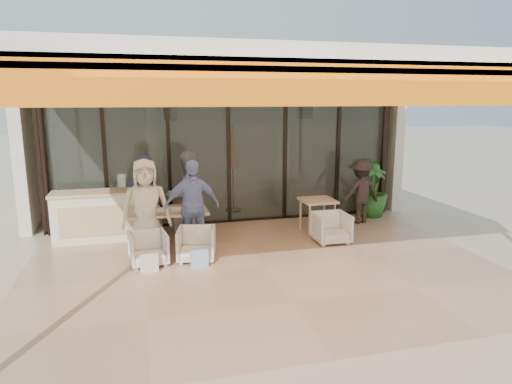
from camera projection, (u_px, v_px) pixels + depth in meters
ground at (263, 267)px, 7.90m from camera, size 70.00×70.00×0.00m
terrace_floor at (263, 267)px, 7.90m from camera, size 8.00×6.00×0.01m
terrace_structure at (269, 73)px, 7.00m from camera, size 8.00×6.00×3.40m
glass_storefront at (229, 155)px, 10.42m from camera, size 8.08×0.10×3.20m
interior_block at (212, 122)px, 12.49m from camera, size 9.05×3.62×3.52m
host_counter at (100, 216)px, 9.28m from camera, size 1.85×0.65×1.04m
dining_table at (168, 213)px, 8.89m from camera, size 1.50×0.90×0.93m
chair_far_left at (146, 220)px, 9.76m from camera, size 0.72×0.69×0.65m
chair_far_right at (185, 219)px, 9.97m from camera, size 0.61×0.58×0.58m
chair_near_left at (148, 247)px, 7.96m from camera, size 0.70×0.66×0.65m
chair_near_right at (196, 243)px, 8.16m from camera, size 0.77×0.73×0.67m
diner_navy at (145, 199)px, 9.17m from camera, size 0.74×0.59×1.77m
diner_grey at (187, 196)px, 9.37m from camera, size 1.08×0.97×1.83m
diner_cream at (146, 208)px, 8.31m from camera, size 0.90×0.60×1.82m
diner_periwinkle at (192, 207)px, 8.53m from camera, size 1.08×0.53×1.77m
tote_bag_cream at (149, 263)px, 7.61m from camera, size 0.30×0.10×0.34m
tote_bag_blue at (199, 259)px, 7.82m from camera, size 0.30×0.10×0.34m
side_table at (318, 204)px, 9.83m from camera, size 0.70×0.70×0.74m
side_chair at (331, 226)px, 9.18m from camera, size 0.68×0.64×0.69m
standing_woman at (361, 192)px, 10.53m from camera, size 1.03×0.67×1.51m
potted_palm at (372, 189)px, 11.14m from camera, size 1.09×1.09×1.42m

